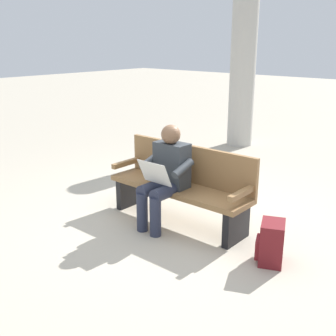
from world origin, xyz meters
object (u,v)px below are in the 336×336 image
at_px(support_pillar, 243,69).
at_px(backpack, 271,243).
at_px(person_seated, 165,174).
at_px(bench_near, 182,184).

bearing_deg(support_pillar, backpack, 125.18).
height_order(backpack, support_pillar, support_pillar).
relative_size(person_seated, backpack, 2.79).
distance_m(bench_near, person_seated, 0.29).
xyz_separation_m(person_seated, backpack, (-1.34, -0.02, -0.42)).
xyz_separation_m(bench_near, backpack, (-1.28, 0.21, -0.25)).
height_order(bench_near, person_seated, person_seated).
xyz_separation_m(person_seated, support_pillar, (1.42, -3.94, 0.91)).
height_order(bench_near, backpack, bench_near).
bearing_deg(person_seated, bench_near, -103.40).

